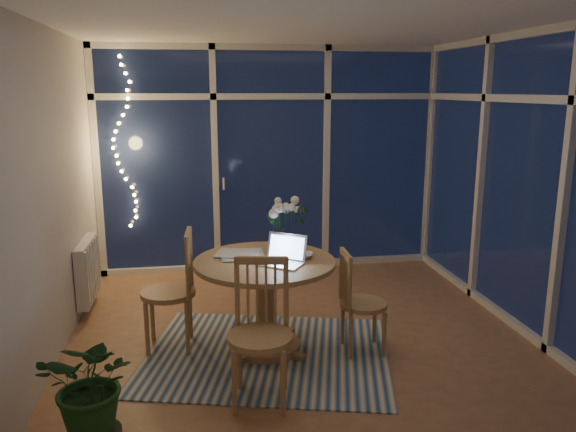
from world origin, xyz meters
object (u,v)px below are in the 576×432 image
Objects in this scene: laptop at (281,250)px; flower_vase at (284,239)px; chair_left at (168,290)px; chair_front at (260,334)px; potted_plant at (94,397)px; dining_table at (265,306)px; chair_right at (364,301)px.

flower_vase is at bearing 111.32° from laptop.
chair_front is (0.65, -0.96, -0.00)m from chair_left.
flower_vase is at bearing 47.40° from potted_plant.
dining_table is at bearing 46.67° from potted_plant.
chair_front is 4.80× the size of flower_vase.
dining_table is at bearing -128.64° from flower_vase.
laptop is at bearing 90.22° from chair_right.
laptop reaches higher than chair_front.
laptop is (-0.67, 0.02, 0.46)m from chair_right.
chair_left is at bearing 134.71° from chair_front.
chair_left is 1.43m from potted_plant.
chair_right is (0.78, -0.16, 0.05)m from dining_table.
chair_left is 3.07× the size of laptop.
potted_plant is (-1.14, -1.21, -0.01)m from dining_table.
potted_plant is (-0.36, -1.38, -0.13)m from chair_left.
flower_vase is 0.28× the size of potted_plant.
laptop is at bearing -102.45° from flower_vase.
chair_front is at bearing 126.59° from chair_right.
flower_vase is at bearing 57.99° from chair_right.
potted_plant is (-1.33, -1.45, -0.50)m from flower_vase.
chair_left reaches higher than chair_right.
laptop reaches higher than chair_right.
chair_left is at bearing 167.62° from dining_table.
chair_left reaches higher than chair_front.
chair_left is at bearing 75.40° from potted_plant.
chair_right is 4.14× the size of flower_vase.
chair_front is at bearing -107.34° from flower_vase.
chair_left is 1.16× the size of chair_right.
laptop is 0.43× the size of potted_plant.
chair_front is (-0.91, -0.63, 0.07)m from chair_right.
dining_table is 0.80m from chair_right.
potted_plant is at bearing -146.89° from chair_front.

